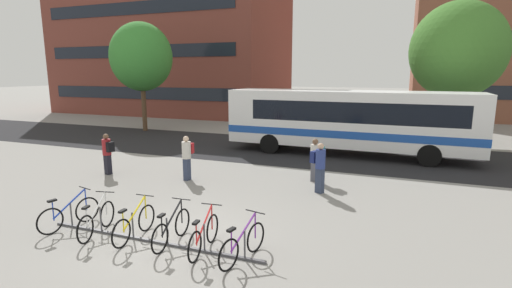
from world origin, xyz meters
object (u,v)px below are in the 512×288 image
(parked_bicycle_red_4, at_px, (204,236))
(parked_bicycle_purple_5, at_px, (243,244))
(commuter_navy_pack_0, at_px, (319,164))
(street_tree_1, at_px, (458,50))
(parked_bicycle_blue_0, at_px, (69,214))
(parked_bicycle_black_3, at_px, (172,229))
(commuter_black_pack_2, at_px, (107,151))
(street_tree_0, at_px, (141,57))
(commuter_teal_pack_1, at_px, (316,157))
(city_bus, at_px, (347,120))
(parked_bicycle_white_1, at_px, (97,220))
(commuter_red_pack_3, at_px, (187,155))
(parked_bicycle_yellow_2, at_px, (134,224))

(parked_bicycle_red_4, distance_m, parked_bicycle_purple_5, 1.01)
(commuter_navy_pack_0, height_order, street_tree_1, street_tree_1)
(parked_bicycle_blue_0, bearing_deg, parked_bicycle_purple_5, -76.28)
(parked_bicycle_blue_0, bearing_deg, parked_bicycle_black_3, -73.47)
(parked_bicycle_blue_0, relative_size, commuter_black_pack_2, 1.01)
(parked_bicycle_black_3, height_order, commuter_navy_pack_0, commuter_navy_pack_0)
(parked_bicycle_black_3, bearing_deg, parked_bicycle_blue_0, 90.70)
(parked_bicycle_red_4, xyz_separation_m, street_tree_0, (-12.86, 14.78, 4.76))
(commuter_black_pack_2, bearing_deg, commuter_teal_pack_1, -151.15)
(commuter_navy_pack_0, distance_m, commuter_black_pack_2, 8.51)
(city_bus, relative_size, parked_bicycle_white_1, 7.15)
(parked_bicycle_red_4, xyz_separation_m, commuter_teal_pack_1, (1.19, 6.58, 0.56))
(parked_bicycle_black_3, xyz_separation_m, commuter_black_pack_2, (-5.96, 4.47, 0.58))
(parked_bicycle_blue_0, relative_size, commuter_red_pack_3, 0.98)
(parked_bicycle_yellow_2, bearing_deg, street_tree_0, 33.71)
(parked_bicycle_blue_0, relative_size, parked_bicycle_yellow_2, 0.98)
(commuter_teal_pack_1, xyz_separation_m, street_tree_0, (-14.05, 8.20, 4.19))
(parked_bicycle_white_1, height_order, commuter_navy_pack_0, commuter_navy_pack_0)
(parked_bicycle_yellow_2, relative_size, street_tree_1, 0.22)
(city_bus, height_order, commuter_teal_pack_1, city_bus)
(parked_bicycle_black_3, height_order, commuter_teal_pack_1, commuter_teal_pack_1)
(parked_bicycle_red_4, bearing_deg, commuter_teal_pack_1, -15.69)
(parked_bicycle_purple_5, relative_size, commuter_red_pack_3, 0.98)
(parked_bicycle_yellow_2, bearing_deg, city_bus, -19.51)
(city_bus, bearing_deg, commuter_black_pack_2, 41.54)
(commuter_navy_pack_0, xyz_separation_m, commuter_teal_pack_1, (-0.40, 1.32, -0.06))
(parked_bicycle_blue_0, height_order, parked_bicycle_red_4, same)
(commuter_navy_pack_0, distance_m, commuter_teal_pack_1, 1.38)
(street_tree_1, bearing_deg, parked_bicycle_red_4, -111.94)
(parked_bicycle_blue_0, bearing_deg, commuter_black_pack_2, 45.48)
(commuter_navy_pack_0, bearing_deg, street_tree_0, 171.47)
(parked_bicycle_white_1, relative_size, parked_bicycle_yellow_2, 0.98)
(parked_bicycle_yellow_2, relative_size, street_tree_0, 0.23)
(commuter_navy_pack_0, bearing_deg, parked_bicycle_red_4, -82.04)
(commuter_teal_pack_1, height_order, commuter_red_pack_3, commuter_red_pack_3)
(parked_bicycle_blue_0, xyz_separation_m, street_tree_1, (10.88, 17.14, 4.92))
(commuter_navy_pack_0, height_order, street_tree_0, street_tree_0)
(parked_bicycle_red_4, bearing_deg, street_tree_0, 35.59)
(city_bus, relative_size, commuter_black_pack_2, 7.21)
(parked_bicycle_yellow_2, relative_size, parked_bicycle_red_4, 1.00)
(parked_bicycle_white_1, height_order, parked_bicycle_yellow_2, same)
(commuter_navy_pack_0, bearing_deg, parked_bicycle_blue_0, -111.47)
(parked_bicycle_red_4, bearing_deg, parked_bicycle_purple_5, -99.89)
(parked_bicycle_yellow_2, height_order, parked_bicycle_red_4, same)
(commuter_red_pack_3, bearing_deg, parked_bicycle_white_1, 5.29)
(parked_bicycle_red_4, height_order, parked_bicycle_purple_5, same)
(parked_bicycle_black_3, xyz_separation_m, parked_bicycle_red_4, (0.92, -0.07, 0.00))
(parked_bicycle_white_1, distance_m, parked_bicycle_purple_5, 4.02)
(parked_bicycle_white_1, distance_m, street_tree_0, 18.51)
(parked_bicycle_white_1, xyz_separation_m, street_tree_0, (-9.84, 14.93, 4.76))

